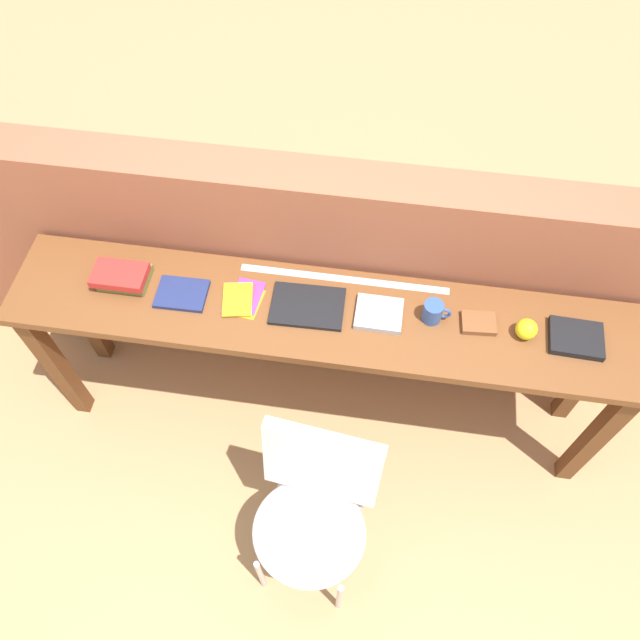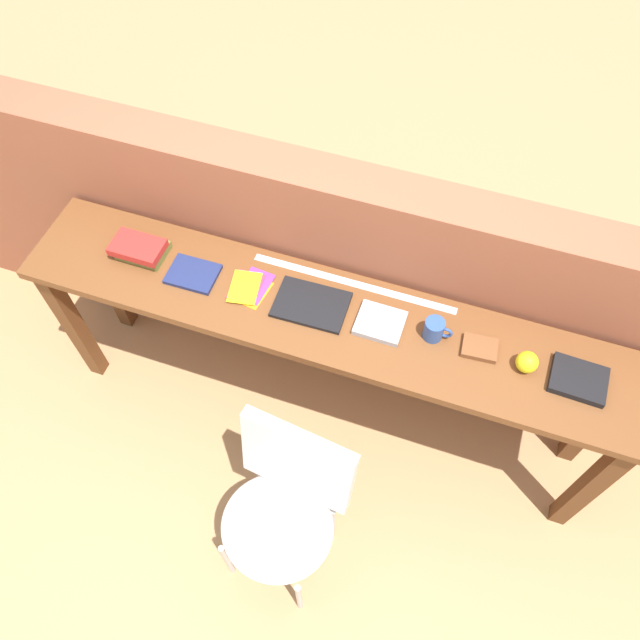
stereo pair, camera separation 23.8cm
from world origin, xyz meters
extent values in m
plane|color=tan|center=(0.00, 0.00, 0.00)|extent=(40.00, 40.00, 0.00)
cube|color=#935138|center=(0.00, 0.64, 0.64)|extent=(6.00, 0.20, 1.28)
cube|color=brown|center=(0.00, 0.30, 0.86)|extent=(2.50, 0.44, 0.04)
cube|color=#5B341A|center=(-1.19, 0.14, 0.42)|extent=(0.07, 0.07, 0.84)
cube|color=#5B341A|center=(1.19, 0.14, 0.42)|extent=(0.07, 0.07, 0.84)
cube|color=#5B341A|center=(-1.19, 0.46, 0.42)|extent=(0.07, 0.07, 0.84)
cube|color=#5B341A|center=(1.19, 0.46, 0.42)|extent=(0.07, 0.07, 0.84)
ellipsoid|color=silver|center=(0.06, -0.43, 0.45)|extent=(0.48, 0.47, 0.08)
cube|color=silver|center=(0.08, -0.24, 0.69)|extent=(0.45, 0.15, 0.40)
cylinder|color=#B2B2B7|center=(-0.12, -0.56, 0.21)|extent=(0.02, 0.02, 0.41)
cylinder|color=#B2B2B7|center=(0.20, -0.60, 0.21)|extent=(0.02, 0.02, 0.41)
cylinder|color=#B2B2B7|center=(-0.09, -0.25, 0.21)|extent=(0.02, 0.02, 0.41)
cylinder|color=#B2B2B7|center=(0.24, -0.29, 0.21)|extent=(0.02, 0.02, 0.41)
cube|color=olive|center=(-0.80, 0.34, 0.90)|extent=(0.19, 0.14, 0.04)
cube|color=red|center=(-0.81, 0.32, 0.93)|extent=(0.21, 0.13, 0.03)
cube|color=navy|center=(-0.56, 0.30, 0.89)|extent=(0.20, 0.16, 0.02)
cube|color=orange|center=(-0.31, 0.30, 0.88)|extent=(0.15, 0.16, 0.00)
cube|color=purple|center=(-0.30, 0.33, 0.88)|extent=(0.13, 0.17, 0.00)
cube|color=#E5334C|center=(-0.33, 0.31, 0.89)|extent=(0.12, 0.15, 0.00)
cube|color=yellow|center=(-0.34, 0.31, 0.89)|extent=(0.14, 0.18, 0.00)
cube|color=black|center=(-0.06, 0.31, 0.89)|extent=(0.29, 0.20, 0.02)
cube|color=#9E9EA3|center=(0.22, 0.32, 0.89)|extent=(0.18, 0.16, 0.03)
cylinder|color=#2D4C8C|center=(0.42, 0.33, 0.93)|extent=(0.08, 0.08, 0.09)
torus|color=#2D4C8C|center=(0.47, 0.33, 0.93)|extent=(0.06, 0.01, 0.06)
cube|color=brown|center=(0.60, 0.33, 0.89)|extent=(0.14, 0.11, 0.02)
sphere|color=yellow|center=(0.77, 0.31, 0.92)|extent=(0.08, 0.08, 0.08)
cube|color=black|center=(0.97, 0.31, 0.89)|extent=(0.20, 0.17, 0.03)
cube|color=silver|center=(0.07, 0.47, 0.88)|extent=(0.84, 0.03, 0.00)
camera|label=1|loc=(0.19, -1.03, 2.90)|focal=35.00mm
camera|label=2|loc=(0.42, -0.97, 2.90)|focal=35.00mm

